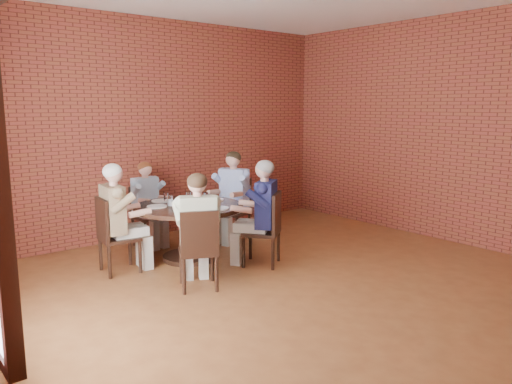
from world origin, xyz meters
TOP-DOWN VIEW (x-y plane):
  - floor at (0.00, 0.00)m, footprint 7.00×7.00m
  - wall_back at (0.00, 3.50)m, footprint 7.00×0.00m
  - wall_right at (3.25, 0.00)m, footprint 0.00×7.00m
  - dining_table at (-0.35, 2.00)m, footprint 1.46×1.46m
  - chair_a at (0.78, 2.47)m, footprint 0.58×0.58m
  - diner_a at (0.69, 2.43)m, footprint 0.84×0.77m
  - chair_b at (-0.47, 3.04)m, footprint 0.43×0.43m
  - diner_b at (-0.46, 2.97)m, footprint 0.54×0.64m
  - chair_c at (-1.39, 2.12)m, footprint 0.49×0.49m
  - diner_c at (-1.30, 2.11)m, footprint 0.73×0.62m
  - chair_d at (-0.88, 0.94)m, footprint 0.57×0.57m
  - diner_d at (-0.84, 1.01)m, footprint 0.76×0.81m
  - chair_e at (0.31, 1.14)m, footprint 0.63×0.63m
  - diner_e at (0.26, 1.21)m, footprint 0.85×0.88m
  - plate_a at (0.12, 2.07)m, footprint 0.26×0.26m
  - plate_b at (-0.50, 2.48)m, footprint 0.26×0.26m
  - plate_c at (-0.74, 2.16)m, footprint 0.26×0.26m
  - plate_d at (-0.17, 1.55)m, footprint 0.26×0.26m
  - glass_a at (-0.07, 2.00)m, footprint 0.07×0.07m
  - glass_b at (-0.24, 2.18)m, footprint 0.07×0.07m
  - glass_c at (-0.50, 2.33)m, footprint 0.07×0.07m
  - glass_d at (-0.56, 2.11)m, footprint 0.07×0.07m
  - glass_e at (-0.57, 1.87)m, footprint 0.07×0.07m
  - glass_f at (-0.47, 1.54)m, footprint 0.07×0.07m
  - smartphone at (-0.13, 1.60)m, footprint 0.11×0.17m

SIDE VIEW (x-z plane):
  - floor at x=0.00m, z-range 0.00..0.00m
  - chair_b at x=-0.47m, z-range 0.04..0.93m
  - chair_d at x=-0.88m, z-range 0.04..0.97m
  - chair_c at x=-1.39m, z-range 0.04..0.99m
  - chair_a at x=0.78m, z-range 0.04..1.00m
  - chair_e at x=0.31m, z-range 0.04..1.00m
  - dining_table at x=-0.35m, z-range 0.15..0.90m
  - diner_b at x=-0.46m, z-range 0.00..1.25m
  - diner_d at x=-0.84m, z-range 0.00..1.33m
  - diner_c at x=-1.30m, z-range 0.00..1.36m
  - diner_a at x=0.69m, z-range 0.00..1.37m
  - diner_e at x=0.26m, z-range 0.00..1.37m
  - smartphone at x=-0.13m, z-range 0.75..0.76m
  - plate_a at x=0.12m, z-range 0.75..0.76m
  - plate_b at x=-0.50m, z-range 0.75..0.76m
  - plate_c at x=-0.74m, z-range 0.75..0.76m
  - plate_d at x=-0.17m, z-range 0.75..0.76m
  - glass_a at x=-0.07m, z-range 0.75..0.89m
  - glass_b at x=-0.24m, z-range 0.75..0.89m
  - glass_c at x=-0.50m, z-range 0.75..0.89m
  - glass_d at x=-0.56m, z-range 0.75..0.89m
  - glass_e at x=-0.57m, z-range 0.75..0.89m
  - glass_f at x=-0.47m, z-range 0.75..0.89m
  - wall_back at x=0.00m, z-range -1.80..5.20m
  - wall_right at x=3.25m, z-range -1.80..5.20m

